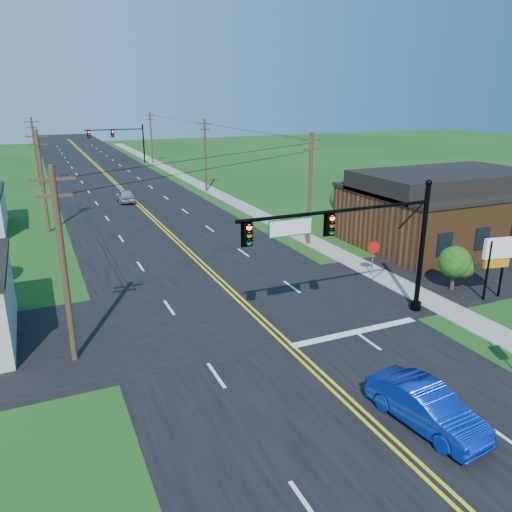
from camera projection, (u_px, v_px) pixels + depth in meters
name	position (u px, v px, depth m)	size (l,w,h in m)	color
ground	(376.00, 433.00, 18.14)	(260.00, 260.00, 0.00)	#133F12
road_main	(126.00, 195.00, 61.57)	(16.00, 220.00, 0.04)	black
road_cross	(246.00, 309.00, 28.56)	(70.00, 10.00, 0.04)	black
sidewalk	(235.00, 202.00, 56.96)	(2.00, 160.00, 0.08)	gray
signal_mast_main	(355.00, 239.00, 25.32)	(11.30, 0.60, 7.48)	black
signal_mast_far	(119.00, 138.00, 87.96)	(10.98, 0.60, 7.48)	black
brick_building	(442.00, 215.00, 40.84)	(14.20, 11.20, 4.70)	brown
utility_pole_left_a	(63.00, 264.00, 21.68)	(1.80, 0.28, 9.00)	#3D2A1C
utility_pole_left_b	(42.00, 180.00, 43.40)	(1.80, 0.28, 9.00)	#3D2A1C
utility_pole_left_c	(35.00, 150.00, 66.85)	(1.80, 0.28, 9.00)	#3D2A1C
utility_pole_right_a	(310.00, 188.00, 39.62)	(1.80, 0.28, 9.00)	#3D2A1C
utility_pole_right_b	(205.00, 154.00, 62.20)	(1.80, 0.28, 9.00)	#3D2A1C
utility_pole_right_c	(151.00, 137.00, 88.26)	(1.80, 0.28, 9.00)	#3D2A1C
tree_right_back	(346.00, 199.00, 46.15)	(3.00, 3.00, 4.10)	#3D2A1C
shrub_corner	(455.00, 262.00, 30.89)	(2.00, 2.00, 2.86)	#3D2A1C
blue_car	(426.00, 408.00, 18.28)	(1.66, 4.77, 1.57)	#072499
distant_car	(125.00, 196.00, 57.03)	(1.75, 4.34, 1.48)	#A2A2A7
stop_sign	(373.00, 251.00, 33.31)	(0.87, 0.27, 2.50)	slate
pylon_sign	(497.00, 255.00, 29.27)	(1.87, 0.58, 3.80)	black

